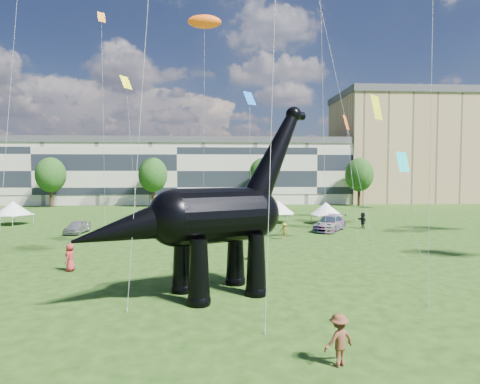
{
  "coord_description": "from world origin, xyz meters",
  "views": [
    {
      "loc": [
        -0.42,
        -20.12,
        6.48
      ],
      "look_at": [
        1.19,
        8.0,
        5.0
      ],
      "focal_mm": 30.0,
      "sensor_mm": 36.0,
      "label": 1
    }
  ],
  "objects": [
    {
      "name": "visitors",
      "position": [
        -2.92,
        14.46,
        0.89
      ],
      "size": [
        46.7,
        40.22,
        1.87
      ],
      "color": "#AB8255",
      "rests_on": "ground"
    },
    {
      "name": "tree_mid_left",
      "position": [
        -12.0,
        53.0,
        6.29
      ],
      "size": [
        5.2,
        5.2,
        9.44
      ],
      "color": "#382314",
      "rests_on": "ground"
    },
    {
      "name": "tree_far_right",
      "position": [
        26.0,
        53.0,
        6.29
      ],
      "size": [
        5.2,
        5.2,
        9.44
      ],
      "color": "#382314",
      "rests_on": "ground"
    },
    {
      "name": "car_silver",
      "position": [
        -14.93,
        22.12,
        0.68
      ],
      "size": [
        1.94,
        4.13,
        1.37
      ],
      "primitive_type": "imported",
      "rotation": [
        0.0,
        0.0,
        -0.08
      ],
      "color": "#BCBDC1",
      "rests_on": "ground"
    },
    {
      "name": "kites",
      "position": [
        0.39,
        34.0,
        27.95
      ],
      "size": [
        57.61,
        53.06,
        30.46
      ],
      "color": "red",
      "rests_on": "ground"
    },
    {
      "name": "dinosaur_sculpture",
      "position": [
        -0.86,
        0.55,
        3.98
      ],
      "size": [
        12.45,
        7.12,
        10.55
      ],
      "rotation": [
        0.0,
        0.0,
        0.43
      ],
      "color": "black",
      "rests_on": "ground"
    },
    {
      "name": "tree_mid_right",
      "position": [
        8.0,
        53.0,
        6.29
      ],
      "size": [
        5.2,
        5.2,
        9.44
      ],
      "color": "#382314",
      "rests_on": "ground"
    },
    {
      "name": "tree_far_left",
      "position": [
        -30.0,
        53.0,
        6.29
      ],
      "size": [
        5.2,
        5.2,
        9.44
      ],
      "color": "#382314",
      "rests_on": "ground"
    },
    {
      "name": "car_white",
      "position": [
        -2.41,
        22.91,
        0.68
      ],
      "size": [
        5.4,
        4.27,
        1.36
      ],
      "primitive_type": "imported",
      "rotation": [
        0.0,
        0.0,
        1.09
      ],
      "color": "silver",
      "rests_on": "ground"
    },
    {
      "name": "car_grey",
      "position": [
        -5.54,
        25.38,
        0.68
      ],
      "size": [
        4.34,
        2.51,
        1.35
      ],
      "primitive_type": "imported",
      "rotation": [
        0.0,
        0.0,
        1.85
      ],
      "color": "gray",
      "rests_on": "ground"
    },
    {
      "name": "terrace_row",
      "position": [
        -8.0,
        62.0,
        6.0
      ],
      "size": [
        78.0,
        11.0,
        12.0
      ],
      "primitive_type": "cube",
      "color": "beige",
      "rests_on": "ground"
    },
    {
      "name": "car_dark",
      "position": [
        11.77,
        22.38,
        0.82
      ],
      "size": [
        5.06,
        5.98,
        1.64
      ],
      "primitive_type": "imported",
      "rotation": [
        0.0,
        0.0,
        -0.59
      ],
      "color": "#595960",
      "rests_on": "ground"
    },
    {
      "name": "gazebo_left",
      "position": [
        -24.98,
        29.41,
        2.0
      ],
      "size": [
        5.29,
        5.29,
        2.85
      ],
      "rotation": [
        0.0,
        0.0,
        -0.37
      ],
      "color": "white",
      "rests_on": "ground"
    },
    {
      "name": "gazebo_far",
      "position": [
        12.94,
        28.28,
        1.84
      ],
      "size": [
        4.03,
        4.03,
        2.63
      ],
      "rotation": [
        0.0,
        0.0,
        0.07
      ],
      "color": "white",
      "rests_on": "ground"
    },
    {
      "name": "apartment_block",
      "position": [
        40.0,
        65.0,
        11.0
      ],
      "size": [
        28.0,
        18.0,
        22.0
      ],
      "primitive_type": "cube",
      "color": "tan",
      "rests_on": "ground"
    },
    {
      "name": "ground",
      "position": [
        0.0,
        0.0,
        0.0
      ],
      "size": [
        220.0,
        220.0,
        0.0
      ],
      "primitive_type": "plane",
      "color": "#16330C",
      "rests_on": "ground"
    },
    {
      "name": "gazebo_near",
      "position": [
        7.12,
        29.28,
        1.99
      ],
      "size": [
        4.27,
        4.27,
        2.84
      ],
      "rotation": [
        0.0,
        0.0,
        0.05
      ],
      "color": "white",
      "rests_on": "ground"
    }
  ]
}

